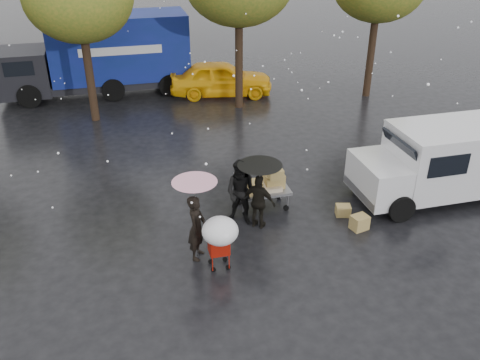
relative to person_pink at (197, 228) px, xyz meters
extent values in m
plane|color=black|center=(1.12, 0.05, -0.85)|extent=(90.00, 90.00, 0.00)
imported|color=black|center=(0.00, 0.00, 0.00)|extent=(0.64, 0.74, 1.71)
imported|color=black|center=(1.43, 1.22, 0.08)|extent=(1.14, 1.08, 1.86)
imported|color=black|center=(1.83, 0.91, -0.08)|extent=(0.93, 0.87, 1.54)
cylinder|color=#4C4C4C|center=(0.00, 0.00, 0.12)|extent=(0.02, 0.02, 1.95)
cone|color=#C35071|center=(0.00, 0.00, 1.10)|extent=(1.06, 1.06, 0.30)
sphere|color=#4C4C4C|center=(0.00, 0.00, 1.13)|extent=(0.06, 0.06, 0.06)
cylinder|color=#4C4C4C|center=(1.83, 0.91, 0.00)|extent=(0.02, 0.02, 1.71)
cone|color=black|center=(1.83, 0.91, 0.85)|extent=(1.16, 1.16, 0.30)
sphere|color=#4C4C4C|center=(1.83, 0.91, 0.88)|extent=(0.06, 0.06, 0.06)
cube|color=slate|center=(2.21, 1.82, -0.30)|extent=(1.50, 0.80, 0.08)
cylinder|color=slate|center=(1.46, 1.82, -0.05)|extent=(0.04, 0.04, 0.60)
cube|color=olive|center=(2.56, 1.92, -0.06)|extent=(0.55, 0.45, 0.40)
cube|color=olive|center=(1.91, 1.72, -0.09)|extent=(0.45, 0.40, 0.35)
cube|color=olive|center=(2.51, 1.67, 0.28)|extent=(0.40, 0.35, 0.28)
cube|color=tan|center=(2.26, 1.82, -0.20)|extent=(0.90, 0.55, 0.12)
cylinder|color=black|center=(1.61, 1.50, -0.77)|extent=(0.16, 0.05, 0.16)
cylinder|color=black|center=(1.61, 2.14, -0.77)|extent=(0.16, 0.05, 0.16)
cylinder|color=black|center=(2.81, 1.50, -0.77)|extent=(0.16, 0.05, 0.16)
cylinder|color=black|center=(2.81, 2.14, -0.77)|extent=(0.16, 0.05, 0.16)
cube|color=#AA1609|center=(0.42, -0.52, -0.20)|extent=(0.47, 0.41, 0.45)
cylinder|color=#AA1609|center=(0.42, -0.71, 0.17)|extent=(0.42, 0.02, 0.02)
cylinder|color=#4C4C4C|center=(0.42, -0.71, 0.10)|extent=(0.02, 0.02, 0.60)
ellipsoid|color=white|center=(0.42, -0.71, 0.30)|extent=(0.84, 0.84, 0.63)
cylinder|color=black|center=(0.24, -0.68, -0.79)|extent=(0.12, 0.04, 0.12)
cylinder|color=black|center=(0.24, -0.36, -0.79)|extent=(0.12, 0.04, 0.12)
cylinder|color=black|center=(0.60, -0.68, -0.79)|extent=(0.12, 0.04, 0.12)
cylinder|color=black|center=(0.60, -0.36, -0.79)|extent=(0.12, 0.04, 0.12)
cube|color=silver|center=(7.86, 1.20, 0.40)|extent=(3.80, 2.00, 1.90)
cube|color=silver|center=(5.46, 1.20, 0.00)|extent=(1.20, 1.95, 1.10)
cube|color=black|center=(6.01, 1.20, 0.85)|extent=(0.37, 1.70, 0.67)
cube|color=slate|center=(4.91, 1.20, -0.40)|extent=(0.12, 1.90, 0.25)
cylinder|color=black|center=(5.66, 0.25, -0.47)|extent=(0.76, 0.28, 0.76)
cylinder|color=black|center=(5.66, 2.15, -0.47)|extent=(0.76, 0.28, 0.76)
cylinder|color=black|center=(8.96, 2.15, -0.47)|extent=(0.76, 0.28, 0.76)
cube|color=navy|center=(-1.06, 13.39, 1.25)|extent=(6.00, 2.50, 2.80)
cube|color=black|center=(-5.26, 13.39, 0.40)|extent=(2.20, 2.40, 1.90)
cube|color=black|center=(-2.06, 13.39, -0.30)|extent=(8.00, 2.30, 0.35)
cube|color=silver|center=(-1.06, 12.13, 1.35)|extent=(3.50, 0.03, 0.35)
cylinder|color=black|center=(-5.06, 12.24, -0.35)|extent=(1.00, 0.30, 1.00)
cylinder|color=black|center=(-5.06, 14.54, -0.35)|extent=(1.00, 0.30, 1.00)
cylinder|color=black|center=(0.94, 12.24, -0.35)|extent=(1.00, 0.30, 1.00)
cylinder|color=black|center=(0.94, 14.54, -0.35)|extent=(1.00, 0.30, 1.00)
cube|color=olive|center=(4.40, 0.13, -0.66)|extent=(0.51, 0.44, 0.39)
cube|color=olive|center=(4.27, 0.87, -0.70)|extent=(0.46, 0.40, 0.31)
imported|color=#FFB70D|center=(3.23, 11.77, -0.08)|extent=(4.83, 2.63, 1.56)
cylinder|color=black|center=(-2.38, 10.05, 1.39)|extent=(0.32, 0.32, 4.48)
cylinder|color=black|center=(3.62, 10.05, 1.60)|extent=(0.32, 0.32, 4.90)
cylinder|color=black|center=(9.62, 10.05, 1.46)|extent=(0.32, 0.32, 4.62)
camera|label=1|loc=(-1.53, -10.08, 6.78)|focal=38.00mm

